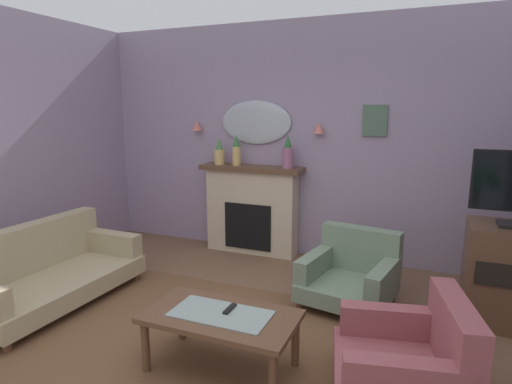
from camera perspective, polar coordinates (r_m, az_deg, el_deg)
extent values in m
cube|color=brown|center=(3.49, -7.70, -22.71)|extent=(6.60, 6.36, 0.10)
cube|color=#9E8CA8|center=(5.44, 6.56, 6.79)|extent=(6.60, 0.10, 2.96)
cube|color=brown|center=(3.60, -6.03, -20.40)|extent=(3.20, 2.40, 0.01)
cube|color=beige|center=(5.60, -0.54, -2.63)|extent=(1.20, 0.28, 1.10)
cube|color=black|center=(5.56, -0.95, -4.56)|extent=(0.64, 0.12, 0.60)
cube|color=brown|center=(5.47, -0.64, 3.22)|extent=(1.36, 0.36, 0.06)
cylinder|color=tan|center=(5.63, -4.95, 4.72)|extent=(0.14, 0.14, 0.20)
cone|color=#4C8447|center=(5.61, -4.98, 6.53)|extent=(0.10, 0.10, 0.16)
cylinder|color=tan|center=(5.52, -2.64, 4.86)|extent=(0.11, 0.11, 0.24)
cone|color=#38753D|center=(5.50, -2.66, 6.94)|extent=(0.10, 0.10, 0.16)
cylinder|color=#9E6084|center=(5.26, 4.30, 4.59)|extent=(0.14, 0.14, 0.25)
cone|color=#2D6633|center=(5.24, 4.33, 6.84)|extent=(0.10, 0.10, 0.16)
ellipsoid|color=#B2BCC6|center=(5.56, -0.03, 9.35)|extent=(0.96, 0.06, 0.56)
cone|color=#D17066|center=(5.90, -7.96, 8.87)|extent=(0.14, 0.14, 0.14)
cone|color=#D17066|center=(5.25, 8.45, 8.57)|extent=(0.14, 0.14, 0.14)
cube|color=#4C6B56|center=(5.18, 15.72, 9.24)|extent=(0.28, 0.03, 0.36)
cube|color=brown|center=(3.18, -4.76, -16.36)|extent=(1.10, 0.60, 0.04)
cube|color=#8C9E99|center=(3.17, -4.76, -15.98)|extent=(0.72, 0.36, 0.01)
cylinder|color=brown|center=(3.35, -14.64, -19.52)|extent=(0.06, 0.06, 0.40)
cylinder|color=brown|center=(2.94, 2.28, -23.93)|extent=(0.06, 0.06, 0.40)
cylinder|color=brown|center=(3.69, -9.97, -16.26)|extent=(0.06, 0.06, 0.40)
cylinder|color=brown|center=(3.32, 5.33, -19.44)|extent=(0.06, 0.06, 0.40)
cube|color=black|center=(3.21, -3.56, -15.48)|extent=(0.04, 0.16, 0.02)
cube|color=tan|center=(4.67, -25.40, -11.32)|extent=(0.88, 1.72, 0.18)
cube|color=tan|center=(4.82, -28.48, -6.72)|extent=(0.22, 1.70, 0.48)
cube|color=tan|center=(5.10, -18.97, -6.42)|extent=(0.76, 0.18, 0.24)
cylinder|color=brown|center=(4.06, -30.49, -17.46)|extent=(0.07, 0.07, 0.10)
cylinder|color=brown|center=(4.99, -15.86, -10.88)|extent=(0.07, 0.07, 0.10)
cylinder|color=brown|center=(5.43, -21.48, -9.42)|extent=(0.07, 0.07, 0.10)
cube|color=gray|center=(4.29, 12.21, -12.59)|extent=(0.93, 0.93, 0.16)
cube|color=gray|center=(4.48, 13.92, -7.43)|extent=(0.82, 0.30, 0.45)
cube|color=gray|center=(4.33, 8.05, -9.45)|extent=(0.27, 0.73, 0.22)
cube|color=gray|center=(4.12, 16.82, -10.96)|extent=(0.27, 0.73, 0.22)
cylinder|color=brown|center=(4.18, 5.90, -15.00)|extent=(0.06, 0.06, 0.10)
cylinder|color=brown|center=(3.96, 15.11, -16.95)|extent=(0.06, 0.06, 0.10)
cylinder|color=brown|center=(4.74, 9.71, -11.80)|extent=(0.06, 0.06, 0.10)
cylinder|color=brown|center=(4.55, 17.82, -13.24)|extent=(0.06, 0.06, 0.10)
cube|color=#934C51|center=(3.17, 18.28, -22.10)|extent=(0.95, 0.95, 0.16)
cube|color=#934C51|center=(3.09, 25.19, -17.05)|extent=(0.33, 0.82, 0.45)
cube|color=#934C51|center=(3.37, 17.67, -16.23)|extent=(0.73, 0.29, 0.22)
cube|color=#934C51|center=(2.79, 19.57, -22.62)|extent=(0.73, 0.29, 0.22)
cylinder|color=brown|center=(3.49, 11.42, -20.85)|extent=(0.06, 0.06, 0.10)
cylinder|color=brown|center=(3.58, 23.11, -20.70)|extent=(0.06, 0.06, 0.10)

